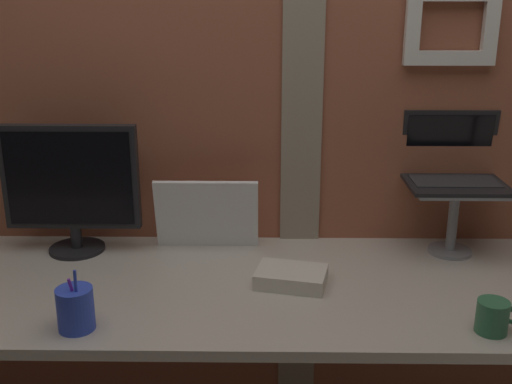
# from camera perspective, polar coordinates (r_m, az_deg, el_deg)

# --- Properties ---
(brick_wall_back) EXTENTS (3.45, 0.16, 2.47)m
(brick_wall_back) POSITION_cam_1_polar(r_m,az_deg,el_deg) (2.09, -0.06, 9.03)
(brick_wall_back) COLOR #9E563D
(brick_wall_back) RESTS_ON ground_plane
(desk) EXTENTS (2.35, 0.72, 0.74)m
(desk) POSITION_cam_1_polar(r_m,az_deg,el_deg) (1.87, -0.04, -10.07)
(desk) COLOR beige
(desk) RESTS_ON ground_plane
(monitor) EXTENTS (0.43, 0.18, 0.42)m
(monitor) POSITION_cam_1_polar(r_m,az_deg,el_deg) (2.07, -16.58, 0.82)
(monitor) COLOR black
(monitor) RESTS_ON desk
(laptop_stand) EXTENTS (0.28, 0.22, 0.23)m
(laptop_stand) POSITION_cam_1_polar(r_m,az_deg,el_deg) (2.09, 17.66, -1.47)
(laptop_stand) COLOR gray
(laptop_stand) RESTS_ON desk
(laptop) EXTENTS (0.31, 0.25, 0.22)m
(laptop) POSITION_cam_1_polar(r_m,az_deg,el_deg) (2.11, 17.54, 2.50)
(laptop) COLOR black
(laptop) RESTS_ON laptop_stand
(whiteboard_panel) EXTENTS (0.34, 0.07, 0.24)m
(whiteboard_panel) POSITION_cam_1_polar(r_m,az_deg,el_deg) (2.05, -4.53, -2.05)
(whiteboard_panel) COLOR white
(whiteboard_panel) RESTS_ON desk
(pen_cup) EXTENTS (0.09, 0.09, 0.17)m
(pen_cup) POSITION_cam_1_polar(r_m,az_deg,el_deg) (1.65, -16.18, -10.22)
(pen_cup) COLOR blue
(pen_cup) RESTS_ON desk
(coffee_mug) EXTENTS (0.12, 0.08, 0.08)m
(coffee_mug) POSITION_cam_1_polar(r_m,az_deg,el_deg) (1.69, 20.89, -10.61)
(coffee_mug) COLOR #33724C
(coffee_mug) RESTS_ON desk
(paper_clutter_stack) EXTENTS (0.23, 0.18, 0.05)m
(paper_clutter_stack) POSITION_cam_1_polar(r_m,az_deg,el_deg) (1.83, 3.24, -7.77)
(paper_clutter_stack) COLOR silver
(paper_clutter_stack) RESTS_ON desk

